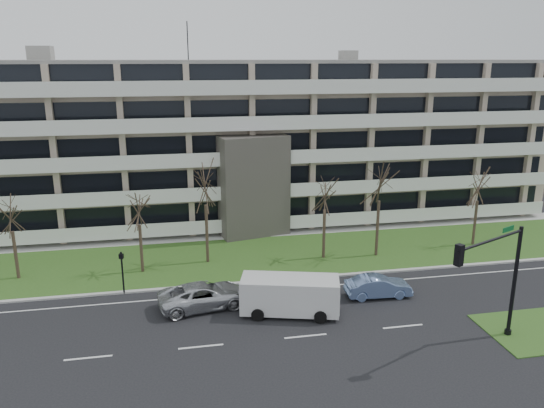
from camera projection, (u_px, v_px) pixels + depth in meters
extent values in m
plane|color=black|center=(306.00, 336.00, 30.53)|extent=(160.00, 160.00, 0.00)
cube|color=#2E541C|center=(265.00, 256.00, 42.82)|extent=(90.00, 10.00, 0.06)
cube|color=#B2B2AD|center=(278.00, 280.00, 38.08)|extent=(90.00, 0.35, 0.12)
cube|color=#B2B2AD|center=(254.00, 234.00, 48.02)|extent=(90.00, 2.00, 0.08)
cube|color=#2E541C|center=(544.00, 330.00, 31.21)|extent=(7.00, 5.00, 0.06)
cube|color=white|center=(282.00, 289.00, 36.68)|extent=(90.00, 0.12, 0.01)
cube|color=#B6A28D|center=(242.00, 141.00, 52.65)|extent=(60.00, 12.00, 15.00)
cube|color=gray|center=(241.00, 61.00, 50.61)|extent=(60.50, 12.50, 0.30)
cube|color=#4C4742|center=(254.00, 186.00, 46.83)|extent=(6.39, 3.69, 9.00)
cube|color=black|center=(255.00, 214.00, 47.31)|extent=(4.92, 1.19, 3.50)
cube|color=gray|center=(41.00, 53.00, 47.09)|extent=(2.00, 2.00, 1.20)
cylinder|color=black|center=(188.00, 41.00, 49.19)|extent=(0.10, 0.10, 3.50)
cube|color=black|center=(252.00, 209.00, 48.40)|extent=(58.00, 0.10, 1.80)
cube|color=white|center=(254.00, 227.00, 48.16)|extent=(58.00, 1.40, 0.22)
cube|color=white|center=(255.00, 223.00, 47.38)|extent=(58.00, 0.08, 1.00)
cube|color=black|center=(252.00, 177.00, 47.60)|extent=(58.00, 0.10, 1.80)
cube|color=white|center=(253.00, 195.00, 47.35)|extent=(58.00, 1.40, 0.22)
cube|color=white|center=(255.00, 191.00, 46.58)|extent=(58.00, 0.08, 1.00)
cube|color=black|center=(252.00, 144.00, 46.80)|extent=(58.00, 0.10, 1.80)
cube|color=white|center=(253.00, 162.00, 46.55)|extent=(58.00, 1.40, 0.22)
cube|color=white|center=(254.00, 157.00, 45.78)|extent=(58.00, 0.08, 1.00)
cube|color=black|center=(251.00, 110.00, 45.99)|extent=(58.00, 0.10, 1.80)
cube|color=white|center=(253.00, 128.00, 45.75)|extent=(58.00, 1.40, 0.22)
cube|color=white|center=(254.00, 122.00, 44.98)|extent=(58.00, 0.08, 1.00)
cube|color=black|center=(251.00, 75.00, 45.19)|extent=(58.00, 0.10, 1.80)
cube|color=white|center=(252.00, 93.00, 44.95)|extent=(58.00, 1.40, 0.22)
cube|color=white|center=(254.00, 86.00, 44.18)|extent=(58.00, 0.08, 1.00)
imported|color=silver|center=(204.00, 295.00, 33.90)|extent=(6.15, 3.60, 1.61)
imported|color=#7997D2|center=(378.00, 286.00, 35.44)|extent=(4.48, 1.75, 1.45)
cube|color=silver|center=(290.00, 294.00, 32.94)|extent=(6.42, 3.76, 2.13)
cube|color=black|center=(290.00, 285.00, 32.78)|extent=(5.95, 3.48, 0.78)
cube|color=silver|center=(336.00, 298.00, 32.78)|extent=(0.94, 2.16, 1.34)
cylinder|color=black|center=(258.00, 315.00, 32.25)|extent=(0.83, 0.48, 0.78)
cylinder|color=black|center=(261.00, 299.00, 34.40)|extent=(0.83, 0.48, 0.78)
cylinder|color=black|center=(320.00, 317.00, 31.97)|extent=(0.83, 0.48, 0.78)
cylinder|color=black|center=(320.00, 301.00, 34.12)|extent=(0.83, 0.48, 0.78)
cylinder|color=black|center=(508.00, 332.00, 30.65)|extent=(0.40, 0.40, 0.33)
cylinder|color=black|center=(514.00, 282.00, 29.81)|extent=(0.22, 0.22, 6.59)
cylinder|color=black|center=(491.00, 240.00, 27.39)|extent=(5.26, 2.51, 0.15)
cube|color=black|center=(459.00, 255.00, 25.98)|extent=(0.47, 0.47, 1.10)
sphere|color=red|center=(460.00, 248.00, 25.88)|extent=(0.22, 0.22, 0.22)
sphere|color=orange|center=(459.00, 255.00, 25.98)|extent=(0.22, 0.22, 0.22)
sphere|color=green|center=(458.00, 262.00, 26.07)|extent=(0.22, 0.22, 0.22)
cube|color=#0C5926|center=(508.00, 229.00, 28.17)|extent=(0.92, 0.45, 0.27)
cylinder|color=black|center=(123.00, 273.00, 35.61)|extent=(0.12, 0.12, 3.03)
cube|color=black|center=(121.00, 256.00, 35.29)|extent=(0.33, 0.29, 0.32)
sphere|color=red|center=(121.00, 256.00, 35.29)|extent=(0.14, 0.14, 0.14)
cylinder|color=#382B21|center=(16.00, 255.00, 38.01)|extent=(0.24, 0.24, 3.61)
cylinder|color=#382B21|center=(141.00, 249.00, 39.18)|extent=(0.24, 0.24, 3.71)
cylinder|color=#382B21|center=(207.00, 234.00, 40.94)|extent=(0.24, 0.24, 4.68)
cylinder|color=#382B21|center=(324.00, 234.00, 41.92)|extent=(0.24, 0.24, 4.03)
cylinder|color=#382B21|center=(377.00, 229.00, 42.35)|extent=(0.24, 0.24, 4.60)
cylinder|color=#382B21|center=(475.00, 223.00, 44.95)|extent=(0.24, 0.24, 3.89)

